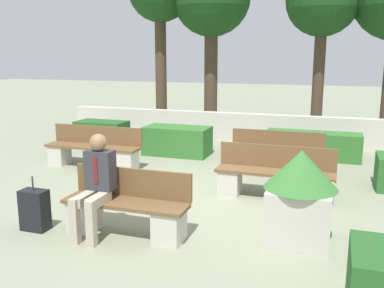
{
  "coord_description": "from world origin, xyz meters",
  "views": [
    {
      "loc": [
        2.2,
        -6.31,
        2.4
      ],
      "look_at": [
        -0.12,
        0.5,
        0.9
      ],
      "focal_mm": 40.0,
      "sensor_mm": 36.0,
      "label": 1
    }
  ],
  "objects_px": {
    "bench_left_side": "(276,158)",
    "bench_front": "(127,211)",
    "person_seated_man": "(96,180)",
    "suitcase": "(35,210)",
    "bench_right_side": "(93,151)",
    "bench_back": "(274,178)",
    "tree_center_right": "(323,2)",
    "planter_corner_left": "(300,193)",
    "tree_center_left": "(212,0)"
  },
  "relations": [
    {
      "from": "tree_center_left",
      "to": "tree_center_right",
      "type": "distance_m",
      "value": 3.3
    },
    {
      "from": "bench_left_side",
      "to": "tree_center_right",
      "type": "xyz_separation_m",
      "value": [
        0.54,
        4.56,
        3.52
      ]
    },
    {
      "from": "person_seated_man",
      "to": "tree_center_left",
      "type": "distance_m",
      "value": 9.09
    },
    {
      "from": "bench_front",
      "to": "bench_right_side",
      "type": "xyz_separation_m",
      "value": [
        -2.36,
        3.0,
        0.02
      ]
    },
    {
      "from": "bench_front",
      "to": "person_seated_man",
      "type": "height_order",
      "value": "person_seated_man"
    },
    {
      "from": "planter_corner_left",
      "to": "suitcase",
      "type": "relative_size",
      "value": 1.58
    },
    {
      "from": "person_seated_man",
      "to": "suitcase",
      "type": "relative_size",
      "value": 1.78
    },
    {
      "from": "bench_back",
      "to": "tree_center_left",
      "type": "bearing_deg",
      "value": 105.77
    },
    {
      "from": "bench_back",
      "to": "suitcase",
      "type": "xyz_separation_m",
      "value": [
        -2.96,
        -2.47,
        -0.06
      ]
    },
    {
      "from": "planter_corner_left",
      "to": "tree_center_left",
      "type": "xyz_separation_m",
      "value": [
        -3.49,
        7.77,
        3.39
      ]
    },
    {
      "from": "bench_right_side",
      "to": "bench_back",
      "type": "xyz_separation_m",
      "value": [
        4.03,
        -0.81,
        -0.01
      ]
    },
    {
      "from": "planter_corner_left",
      "to": "tree_center_left",
      "type": "relative_size",
      "value": 0.23
    },
    {
      "from": "bench_back",
      "to": "bench_right_side",
      "type": "bearing_deg",
      "value": 158.76
    },
    {
      "from": "planter_corner_left",
      "to": "tree_center_left",
      "type": "bearing_deg",
      "value": 114.16
    },
    {
      "from": "suitcase",
      "to": "tree_center_right",
      "type": "bearing_deg",
      "value": 68.69
    },
    {
      "from": "tree_center_left",
      "to": "bench_back",
      "type": "bearing_deg",
      "value": -64.31
    },
    {
      "from": "bench_front",
      "to": "planter_corner_left",
      "type": "height_order",
      "value": "planter_corner_left"
    },
    {
      "from": "bench_front",
      "to": "tree_center_left",
      "type": "relative_size",
      "value": 0.32
    },
    {
      "from": "tree_center_left",
      "to": "bench_left_side",
      "type": "bearing_deg",
      "value": -59.26
    },
    {
      "from": "planter_corner_left",
      "to": "suitcase",
      "type": "distance_m",
      "value": 3.62
    },
    {
      "from": "bench_front",
      "to": "tree_center_left",
      "type": "bearing_deg",
      "value": 98.64
    },
    {
      "from": "bench_left_side",
      "to": "bench_right_side",
      "type": "relative_size",
      "value": 0.89
    },
    {
      "from": "planter_corner_left",
      "to": "tree_center_left",
      "type": "distance_m",
      "value": 9.17
    },
    {
      "from": "person_seated_man",
      "to": "suitcase",
      "type": "height_order",
      "value": "person_seated_man"
    },
    {
      "from": "suitcase",
      "to": "tree_center_left",
      "type": "distance_m",
      "value": 9.36
    },
    {
      "from": "bench_right_side",
      "to": "tree_center_left",
      "type": "xyz_separation_m",
      "value": [
        1.1,
        5.29,
        3.7
      ]
    },
    {
      "from": "person_seated_man",
      "to": "bench_front",
      "type": "bearing_deg",
      "value": 19.9
    },
    {
      "from": "bench_back",
      "to": "bench_left_side",
      "type": "bearing_deg",
      "value": 87.15
    },
    {
      "from": "planter_corner_left",
      "to": "tree_center_right",
      "type": "bearing_deg",
      "value": 91.46
    },
    {
      "from": "bench_left_side",
      "to": "tree_center_right",
      "type": "height_order",
      "value": "tree_center_right"
    },
    {
      "from": "bench_right_side",
      "to": "tree_center_right",
      "type": "distance_m",
      "value": 7.67
    },
    {
      "from": "tree_center_left",
      "to": "tree_center_right",
      "type": "bearing_deg",
      "value": -1.2
    },
    {
      "from": "bench_front",
      "to": "tree_center_right",
      "type": "distance_m",
      "value": 9.18
    },
    {
      "from": "person_seated_man",
      "to": "bench_back",
      "type": "bearing_deg",
      "value": 48.68
    },
    {
      "from": "bench_left_side",
      "to": "suitcase",
      "type": "bearing_deg",
      "value": -114.21
    },
    {
      "from": "planter_corner_left",
      "to": "tree_center_right",
      "type": "height_order",
      "value": "tree_center_right"
    },
    {
      "from": "suitcase",
      "to": "tree_center_right",
      "type": "xyz_separation_m",
      "value": [
        3.31,
        8.5,
        3.58
      ]
    },
    {
      "from": "bench_right_side",
      "to": "planter_corner_left",
      "type": "bearing_deg",
      "value": -38.81
    },
    {
      "from": "bench_left_side",
      "to": "planter_corner_left",
      "type": "xyz_separation_m",
      "value": [
        0.74,
        -3.15,
        0.32
      ]
    },
    {
      "from": "bench_right_side",
      "to": "planter_corner_left",
      "type": "relative_size",
      "value": 1.75
    },
    {
      "from": "bench_back",
      "to": "person_seated_man",
      "type": "relative_size",
      "value": 1.45
    },
    {
      "from": "bench_back",
      "to": "suitcase",
      "type": "bearing_deg",
      "value": -150.1
    },
    {
      "from": "bench_left_side",
      "to": "bench_front",
      "type": "bearing_deg",
      "value": -101.18
    },
    {
      "from": "bench_right_side",
      "to": "tree_center_right",
      "type": "xyz_separation_m",
      "value": [
        4.39,
        5.22,
        3.51
      ]
    },
    {
      "from": "bench_front",
      "to": "suitcase",
      "type": "xyz_separation_m",
      "value": [
        -1.28,
        -0.27,
        -0.05
      ]
    },
    {
      "from": "bench_right_side",
      "to": "suitcase",
      "type": "bearing_deg",
      "value": -82.23
    },
    {
      "from": "person_seated_man",
      "to": "planter_corner_left",
      "type": "xyz_separation_m",
      "value": [
        2.6,
        0.66,
        -0.11
      ]
    },
    {
      "from": "person_seated_man",
      "to": "tree_center_right",
      "type": "distance_m",
      "value": 9.23
    },
    {
      "from": "suitcase",
      "to": "tree_center_right",
      "type": "distance_m",
      "value": 9.8
    },
    {
      "from": "bench_left_side",
      "to": "suitcase",
      "type": "xyz_separation_m",
      "value": [
        -2.78,
        -3.94,
        -0.06
      ]
    }
  ]
}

